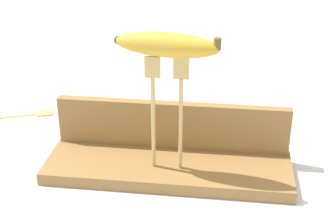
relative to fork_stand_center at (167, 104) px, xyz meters
name	(u,v)px	position (x,y,z in m)	size (l,w,h in m)	color
ground_plane	(168,173)	(0.00, 0.01, -0.14)	(3.00, 3.00, 0.00)	silver
wooden_board	(168,168)	(0.00, 0.01, -0.13)	(0.44, 0.14, 0.02)	olive
board_backstop	(172,125)	(0.00, 0.07, -0.08)	(0.43, 0.02, 0.09)	olive
fork_stand_center	(167,104)	(0.00, 0.00, 0.00)	(0.07, 0.01, 0.20)	tan
banana_raised_center	(167,45)	(0.00, 0.00, 0.10)	(0.18, 0.06, 0.04)	gold
fork_fallen_far	(20,115)	(-0.36, 0.20, -0.14)	(0.19, 0.09, 0.01)	tan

